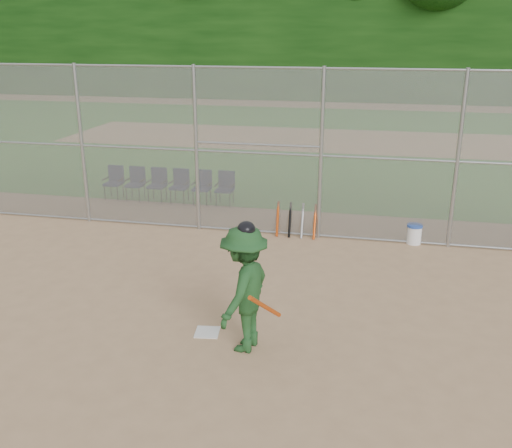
% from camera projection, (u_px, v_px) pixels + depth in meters
% --- Properties ---
extents(ground, '(100.00, 100.00, 0.00)m').
position_uv_depth(ground, '(224.00, 336.00, 9.32)').
color(ground, tan).
rests_on(ground, ground).
extents(grass_strip, '(100.00, 100.00, 0.00)m').
position_uv_depth(grass_strip, '(327.00, 140.00, 25.99)').
color(grass_strip, '#29681F').
rests_on(grass_strip, ground).
extents(dirt_patch_far, '(24.00, 24.00, 0.00)m').
position_uv_depth(dirt_patch_far, '(327.00, 140.00, 25.99)').
color(dirt_patch_far, tan).
rests_on(dirt_patch_far, ground).
extents(backstop_fence, '(16.09, 0.09, 4.00)m').
position_uv_depth(backstop_fence, '(278.00, 151.00, 13.29)').
color(backstop_fence, gray).
rests_on(backstop_fence, ground).
extents(treeline, '(81.00, 60.00, 11.00)m').
position_uv_depth(treeline, '(335.00, 13.00, 26.07)').
color(treeline, black).
rests_on(treeline, ground).
extents(home_plate, '(0.44, 0.44, 0.02)m').
position_uv_depth(home_plate, '(207.00, 332.00, 9.41)').
color(home_plate, silver).
rests_on(home_plate, ground).
extents(batter_at_plate, '(1.10, 1.44, 2.10)m').
position_uv_depth(batter_at_plate, '(244.00, 288.00, 8.66)').
color(batter_at_plate, '#1C471F').
rests_on(batter_at_plate, ground).
extents(water_cooler, '(0.37, 0.37, 0.46)m').
position_uv_depth(water_cooler, '(414.00, 234.00, 13.29)').
color(water_cooler, white).
rests_on(water_cooler, ground).
extents(spare_bats, '(0.96, 0.35, 0.84)m').
position_uv_depth(spare_bats, '(296.00, 220.00, 13.68)').
color(spare_bats, '#D84C14').
rests_on(spare_bats, ground).
extents(chair_0, '(0.54, 0.52, 0.96)m').
position_uv_depth(chair_0, '(113.00, 183.00, 16.77)').
color(chair_0, '#0F1B38').
rests_on(chair_0, ground).
extents(chair_1, '(0.54, 0.52, 0.96)m').
position_uv_depth(chair_1, '(135.00, 184.00, 16.64)').
color(chair_1, '#0F1B38').
rests_on(chair_1, ground).
extents(chair_2, '(0.54, 0.52, 0.96)m').
position_uv_depth(chair_2, '(157.00, 185.00, 16.50)').
color(chair_2, '#0F1B38').
rests_on(chair_2, ground).
extents(chair_3, '(0.54, 0.52, 0.96)m').
position_uv_depth(chair_3, '(179.00, 187.00, 16.37)').
color(chair_3, '#0F1B38').
rests_on(chair_3, ground).
extents(chair_4, '(0.54, 0.52, 0.96)m').
position_uv_depth(chair_4, '(202.00, 188.00, 16.23)').
color(chair_4, '#0F1B38').
rests_on(chair_4, ground).
extents(chair_5, '(0.54, 0.52, 0.96)m').
position_uv_depth(chair_5, '(225.00, 189.00, 16.10)').
color(chair_5, '#0F1B38').
rests_on(chair_5, ground).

